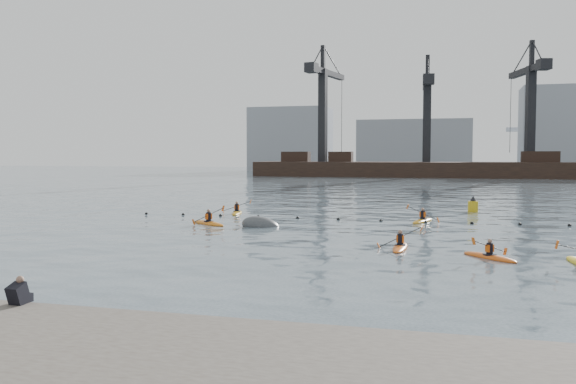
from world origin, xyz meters
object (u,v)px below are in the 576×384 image
(mooring_buoy, at_px, (261,226))
(kayaker_3, at_px, (423,220))
(nav_buoy, at_px, (473,206))
(kayaker_2, at_px, (209,223))
(kayaker_4, at_px, (489,256))
(kayaker_0, at_px, (400,246))
(kayaker_5, at_px, (237,212))

(mooring_buoy, bearing_deg, kayaker_3, 29.38)
(kayaker_3, relative_size, nav_buoy, 2.36)
(kayaker_2, distance_m, mooring_buoy, 3.71)
(kayaker_2, relative_size, kayaker_4, 1.24)
(kayaker_0, distance_m, nav_buoy, 21.41)
(kayaker_3, distance_m, kayaker_5, 14.40)
(kayaker_4, relative_size, mooring_buoy, 1.05)
(mooring_buoy, bearing_deg, kayaker_0, -36.66)
(kayaker_0, height_order, nav_buoy, nav_buoy)
(kayaker_4, height_order, nav_buoy, nav_buoy)
(kayaker_5, distance_m, nav_buoy, 18.90)
(kayaker_2, relative_size, kayaker_3, 0.95)
(kayaker_5, distance_m, mooring_buoy, 8.80)
(nav_buoy, bearing_deg, kayaker_0, -100.60)
(kayaker_0, height_order, kayaker_4, kayaker_0)
(mooring_buoy, bearing_deg, kayaker_4, -33.16)
(kayaker_4, xyz_separation_m, kayaker_5, (-17.87, 16.37, 0.01))
(kayaker_0, height_order, kayaker_5, kayaker_0)
(kayaker_2, relative_size, mooring_buoy, 1.31)
(kayaker_4, bearing_deg, nav_buoy, -133.51)
(kayaker_0, relative_size, kayaker_4, 1.23)
(kayaker_0, relative_size, kayaker_5, 0.95)
(kayaker_5, bearing_deg, mooring_buoy, -73.35)
(kayaker_3, xyz_separation_m, kayaker_4, (3.62, -14.29, -0.01))
(kayaker_2, bearing_deg, kayaker_4, -81.51)
(kayaker_5, xyz_separation_m, mooring_buoy, (4.44, -7.60, -0.10))
(kayaker_4, xyz_separation_m, nav_buoy, (-0.11, 22.84, 0.35))
(kayaker_0, xyz_separation_m, nav_buoy, (3.94, 21.04, 0.34))
(kayaker_0, relative_size, mooring_buoy, 1.30)
(kayaker_3, height_order, kayaker_5, kayaker_3)
(kayaker_2, bearing_deg, nav_buoy, -14.67)
(kayaker_0, xyz_separation_m, kayaker_2, (-13.08, 7.21, 0.01))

